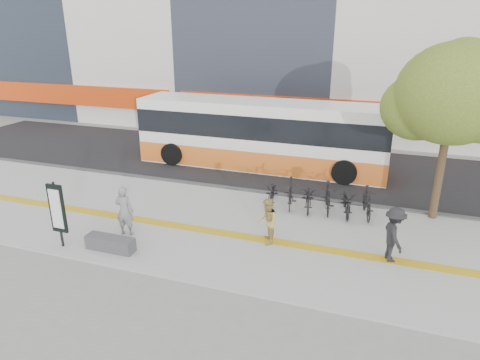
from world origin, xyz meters
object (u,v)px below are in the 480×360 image
(bench, at_px, (110,243))
(pedestrian_tan, at_px, (267,222))
(signboard, at_px, (57,210))
(seated_woman, at_px, (125,211))
(street_tree, at_px, (452,96))
(bus, at_px, (261,136))
(pedestrian_dark, at_px, (394,235))

(bench, xyz_separation_m, pedestrian_tan, (4.54, 2.04, 0.54))
(signboard, xyz_separation_m, seated_woman, (1.47, 1.40, -0.42))
(pedestrian_tan, bearing_deg, seated_woman, -96.29)
(bench, relative_size, street_tree, 0.25)
(street_tree, relative_size, bus, 0.52)
(street_tree, bearing_deg, bench, -148.38)
(street_tree, bearing_deg, pedestrian_dark, -110.29)
(bench, distance_m, signboard, 1.94)
(pedestrian_dark, bearing_deg, signboard, 85.66)
(signboard, relative_size, bus, 0.18)
(bench, xyz_separation_m, street_tree, (9.78, 6.02, 4.21))
(seated_woman, bearing_deg, bench, 89.12)
(bus, xyz_separation_m, seated_woman, (-2.19, -8.61, -0.64))
(seated_woman, height_order, pedestrian_tan, seated_woman)
(bench, distance_m, street_tree, 12.23)
(bench, relative_size, pedestrian_tan, 1.05)
(signboard, distance_m, bus, 10.66)
(street_tree, bearing_deg, bus, 154.53)
(bench, bearing_deg, pedestrian_dark, 14.79)
(bus, distance_m, pedestrian_dark, 9.82)
(pedestrian_dark, bearing_deg, seated_woman, 79.00)
(bench, xyz_separation_m, seated_woman, (-0.13, 1.09, 0.64))
(pedestrian_tan, bearing_deg, signboard, -86.87)
(bench, bearing_deg, seated_woman, 96.79)
(street_tree, relative_size, seated_woman, 3.64)
(bench, relative_size, signboard, 0.73)
(bench, bearing_deg, street_tree, 31.62)
(seated_woman, bearing_deg, signboard, 35.85)
(bus, bearing_deg, street_tree, -25.47)
(signboard, height_order, bus, bus)
(street_tree, xyz_separation_m, pedestrian_dark, (-1.41, -3.81, -3.57))
(bench, distance_m, seated_woman, 1.27)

